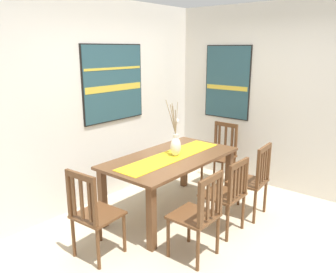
# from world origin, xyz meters

# --- Properties ---
(ground_plane) EXTENTS (6.40, 6.40, 0.03)m
(ground_plane) POSITION_xyz_m (0.00, 0.00, -0.01)
(ground_plane) COLOR beige
(wall_back) EXTENTS (6.40, 0.12, 2.70)m
(wall_back) POSITION_xyz_m (0.00, 1.86, 1.35)
(wall_back) COLOR silver
(wall_back) RESTS_ON ground_plane
(wall_side) EXTENTS (0.12, 6.40, 2.70)m
(wall_side) POSITION_xyz_m (1.86, 0.00, 1.35)
(wall_side) COLOR silver
(wall_side) RESTS_ON ground_plane
(dining_table) EXTENTS (1.75, 0.93, 0.75)m
(dining_table) POSITION_xyz_m (0.16, 0.78, 0.64)
(dining_table) COLOR brown
(dining_table) RESTS_ON ground_plane
(table_runner) EXTENTS (1.61, 0.36, 0.01)m
(table_runner) POSITION_xyz_m (0.16, 0.78, 0.76)
(table_runner) COLOR gold
(table_runner) RESTS_ON dining_table
(centerpiece_vase) EXTENTS (0.15, 0.22, 0.69)m
(centerpiece_vase) POSITION_xyz_m (0.21, 0.75, 0.91)
(centerpiece_vase) COLOR silver
(centerpiece_vase) RESTS_ON dining_table
(chair_0) EXTENTS (0.45, 0.45, 0.95)m
(chair_0) POSITION_xyz_m (-1.09, 0.76, 0.48)
(chair_0) COLOR brown
(chair_0) RESTS_ON ground_plane
(chair_1) EXTENTS (0.42, 0.42, 0.91)m
(chair_1) POSITION_xyz_m (-0.44, -0.05, 0.48)
(chair_1) COLOR brown
(chair_1) RESTS_ON ground_plane
(chair_2) EXTENTS (0.42, 0.42, 0.95)m
(chair_2) POSITION_xyz_m (1.41, 0.80, 0.48)
(chair_2) COLOR brown
(chair_2) RESTS_ON ground_plane
(chair_3) EXTENTS (0.45, 0.45, 0.94)m
(chair_3) POSITION_xyz_m (0.73, -0.06, 0.49)
(chair_3) COLOR brown
(chair_3) RESTS_ON ground_plane
(chair_4) EXTENTS (0.42, 0.42, 0.88)m
(chair_4) POSITION_xyz_m (0.18, -0.02, 0.47)
(chair_4) COLOR brown
(chair_4) RESTS_ON ground_plane
(painting_on_back_wall) EXTENTS (1.06, 0.05, 1.04)m
(painting_on_back_wall) POSITION_xyz_m (0.15, 1.79, 1.60)
(painting_on_back_wall) COLOR black
(painting_on_side_wall) EXTENTS (0.05, 0.78, 1.14)m
(painting_on_side_wall) POSITION_xyz_m (1.79, 0.96, 1.54)
(painting_on_side_wall) COLOR black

